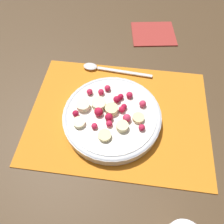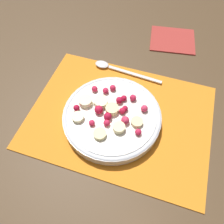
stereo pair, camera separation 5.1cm
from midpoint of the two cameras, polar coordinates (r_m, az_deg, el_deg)
name	(u,v)px [view 2 (the right image)]	position (r m, az deg, el deg)	size (l,w,h in m)	color
ground_plane	(120,116)	(0.56, 4.75, -1.36)	(3.00, 3.00, 0.00)	#4C3823
placemat	(120,116)	(0.55, 4.78, -1.20)	(0.45, 0.33, 0.01)	orange
fruit_bowl	(112,116)	(0.53, 2.70, -1.23)	(0.24, 0.24, 0.05)	silver
spoon	(114,68)	(0.65, 2.80, 11.25)	(0.20, 0.03, 0.01)	silver
napkin	(173,39)	(0.78, 17.48, 17.54)	(0.16, 0.14, 0.01)	#A3332D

